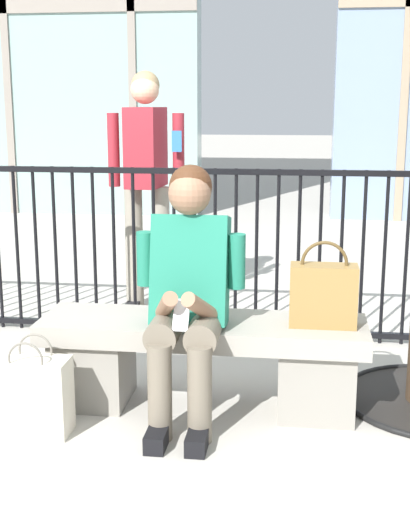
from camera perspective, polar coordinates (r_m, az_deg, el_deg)
name	(u,v)px	position (r m, az deg, el deg)	size (l,w,h in m)	color
ground_plane	(202,406)	(3.64, -0.21, -11.95)	(60.00, 60.00, 0.00)	#B2ADA3
stone_bench	(202,355)	(3.54, -0.21, -7.94)	(1.60, 0.44, 0.45)	gray
seated_person_with_phone	(188,287)	(3.31, -1.39, -2.50)	(0.52, 0.66, 1.21)	#6B6051
handbag_on_bench	(323,294)	(3.40, 9.50, -3.02)	(0.32, 0.14, 0.41)	olive
shopping_bag	(33,395)	(3.39, -13.70, -10.84)	(0.34, 0.17, 0.46)	beige
bystander_at_railing	(146,173)	(5.11, -4.75, 6.70)	(0.55, 0.40, 1.71)	gray
plaza_railing	(225,254)	(4.50, 1.65, 0.20)	(8.85, 0.04, 1.09)	black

